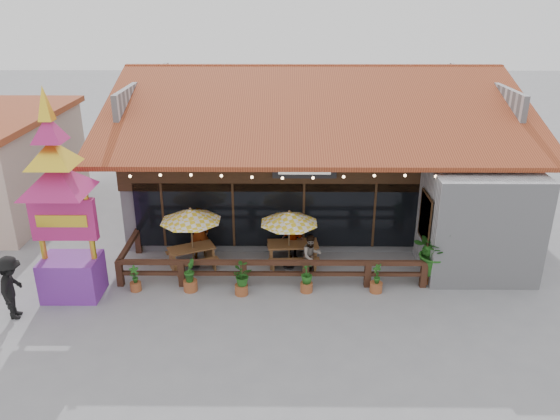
{
  "coord_description": "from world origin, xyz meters",
  "views": [
    {
      "loc": [
        -1.2,
        -15.99,
        8.96
      ],
      "look_at": [
        -1.34,
        1.5,
        1.85
      ],
      "focal_mm": 35.0,
      "sensor_mm": 36.0,
      "label": 1
    }
  ],
  "objects_px": {
    "umbrella_right": "(289,218)",
    "tropical_plant": "(434,252)",
    "picnic_table_left": "(192,254)",
    "pedestrian": "(12,288)",
    "thai_sign_tower": "(58,184)",
    "picnic_table_right": "(293,250)",
    "umbrella_left": "(191,215)"
  },
  "relations": [
    {
      "from": "thai_sign_tower",
      "to": "umbrella_right",
      "type": "bearing_deg",
      "value": 15.61
    },
    {
      "from": "umbrella_left",
      "to": "pedestrian",
      "type": "height_order",
      "value": "umbrella_left"
    },
    {
      "from": "umbrella_left",
      "to": "picnic_table_left",
      "type": "xyz_separation_m",
      "value": [
        -0.06,
        0.04,
        -1.44
      ]
    },
    {
      "from": "picnic_table_left",
      "to": "thai_sign_tower",
      "type": "distance_m",
      "value": 5.05
    },
    {
      "from": "umbrella_left",
      "to": "picnic_table_left",
      "type": "relative_size",
      "value": 1.4
    },
    {
      "from": "umbrella_right",
      "to": "picnic_table_left",
      "type": "height_order",
      "value": "umbrella_right"
    },
    {
      "from": "picnic_table_left",
      "to": "thai_sign_tower",
      "type": "xyz_separation_m",
      "value": [
        -3.4,
        -1.92,
        3.21
      ]
    },
    {
      "from": "umbrella_right",
      "to": "tropical_plant",
      "type": "bearing_deg",
      "value": -11.94
    },
    {
      "from": "pedestrian",
      "to": "picnic_table_left",
      "type": "bearing_deg",
      "value": -66.22
    },
    {
      "from": "picnic_table_right",
      "to": "pedestrian",
      "type": "distance_m",
      "value": 8.81
    },
    {
      "from": "umbrella_right",
      "to": "picnic_table_right",
      "type": "bearing_deg",
      "value": 56.62
    },
    {
      "from": "pedestrian",
      "to": "tropical_plant",
      "type": "bearing_deg",
      "value": -90.71
    },
    {
      "from": "picnic_table_right",
      "to": "tropical_plant",
      "type": "bearing_deg",
      "value": -14.68
    },
    {
      "from": "umbrella_left",
      "to": "picnic_table_right",
      "type": "xyz_separation_m",
      "value": [
        3.43,
        0.21,
        -1.39
      ]
    },
    {
      "from": "umbrella_left",
      "to": "umbrella_right",
      "type": "relative_size",
      "value": 1.05
    },
    {
      "from": "picnic_table_right",
      "to": "thai_sign_tower",
      "type": "bearing_deg",
      "value": -163.13
    },
    {
      "from": "umbrella_right",
      "to": "pedestrian",
      "type": "relative_size",
      "value": 1.34
    },
    {
      "from": "umbrella_left",
      "to": "umbrella_right",
      "type": "distance_m",
      "value": 3.3
    },
    {
      "from": "picnic_table_right",
      "to": "tropical_plant",
      "type": "distance_m",
      "value": 4.71
    },
    {
      "from": "umbrella_right",
      "to": "pedestrian",
      "type": "height_order",
      "value": "umbrella_right"
    },
    {
      "from": "tropical_plant",
      "to": "pedestrian",
      "type": "height_order",
      "value": "pedestrian"
    },
    {
      "from": "umbrella_right",
      "to": "thai_sign_tower",
      "type": "distance_m",
      "value": 7.25
    },
    {
      "from": "umbrella_right",
      "to": "thai_sign_tower",
      "type": "relative_size",
      "value": 0.37
    },
    {
      "from": "thai_sign_tower",
      "to": "pedestrian",
      "type": "bearing_deg",
      "value": -135.79
    },
    {
      "from": "umbrella_left",
      "to": "thai_sign_tower",
      "type": "distance_m",
      "value": 4.31
    },
    {
      "from": "tropical_plant",
      "to": "pedestrian",
      "type": "xyz_separation_m",
      "value": [
        -12.68,
        -2.14,
        -0.12
      ]
    },
    {
      "from": "picnic_table_right",
      "to": "pedestrian",
      "type": "relative_size",
      "value": 0.94
    },
    {
      "from": "umbrella_right",
      "to": "picnic_table_right",
      "type": "xyz_separation_m",
      "value": [
        0.13,
        0.2,
        -1.3
      ]
    },
    {
      "from": "picnic_table_left",
      "to": "pedestrian",
      "type": "relative_size",
      "value": 1.01
    },
    {
      "from": "umbrella_right",
      "to": "tropical_plant",
      "type": "relative_size",
      "value": 1.37
    },
    {
      "from": "pedestrian",
      "to": "umbrella_left",
      "type": "bearing_deg",
      "value": -66.89
    },
    {
      "from": "picnic_table_right",
      "to": "thai_sign_tower",
      "type": "height_order",
      "value": "thai_sign_tower"
    }
  ]
}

